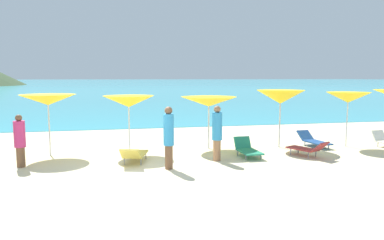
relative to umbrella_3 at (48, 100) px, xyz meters
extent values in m
cube|color=beige|center=(2.75, 7.26, -2.15)|extent=(50.00, 100.00, 0.30)
cube|color=#38B7CC|center=(2.75, 226.10, -1.99)|extent=(650.00, 440.00, 0.02)
cylinder|color=silver|center=(0.00, 0.00, -0.95)|extent=(0.05, 0.05, 2.10)
cone|color=yellow|center=(0.00, 0.00, 0.00)|extent=(2.05, 2.05, 0.38)
sphere|color=silver|center=(0.00, 0.00, 0.13)|extent=(0.07, 0.07, 0.07)
cylinder|color=silver|center=(2.80, -0.20, -0.99)|extent=(0.05, 0.05, 2.02)
cone|color=yellow|center=(2.80, -0.20, -0.08)|extent=(1.97, 1.97, 0.42)
sphere|color=silver|center=(2.80, -0.20, 0.05)|extent=(0.07, 0.07, 0.07)
cylinder|color=silver|center=(5.88, 0.03, -1.03)|extent=(0.06, 0.06, 1.95)
cone|color=yellow|center=(5.88, 0.03, -0.15)|extent=(2.40, 2.40, 0.38)
sphere|color=silver|center=(5.88, 0.03, -0.02)|extent=(0.07, 0.07, 0.07)
cylinder|color=silver|center=(8.73, -0.30, -0.92)|extent=(0.06, 0.06, 2.16)
cone|color=yellow|center=(8.73, -0.30, 0.02)|extent=(2.09, 2.09, 0.54)
sphere|color=silver|center=(8.73, -0.30, 0.19)|extent=(0.07, 0.07, 0.07)
cylinder|color=silver|center=(11.45, -0.74, -0.95)|extent=(0.04, 0.04, 2.10)
cone|color=yellow|center=(11.45, -0.74, -0.01)|extent=(1.77, 1.77, 0.42)
sphere|color=silver|center=(11.45, -0.74, 0.13)|extent=(0.07, 0.07, 0.07)
cube|color=white|center=(12.89, -0.84, -1.59)|extent=(0.61, 0.35, 0.43)
cylinder|color=gray|center=(12.66, -1.10, -1.91)|extent=(0.04, 0.04, 0.18)
cube|color=#A53333|center=(8.84, -1.92, -1.75)|extent=(0.93, 1.19, 0.05)
cube|color=#A53333|center=(9.15, -2.57, -1.58)|extent=(0.63, 0.59, 0.38)
cylinder|color=gray|center=(8.90, -1.53, -1.89)|extent=(0.04, 0.04, 0.22)
cylinder|color=gray|center=(8.50, -1.72, -1.89)|extent=(0.04, 0.04, 0.22)
cylinder|color=gray|center=(9.22, -2.20, -1.89)|extent=(0.04, 0.04, 0.22)
cylinder|color=gray|center=(8.81, -2.39, -1.89)|extent=(0.04, 0.04, 0.22)
cube|color=#1E478C|center=(10.20, -0.67, -1.80)|extent=(0.73, 1.22, 0.05)
cube|color=#1E478C|center=(10.11, 0.12, -1.63)|extent=(0.62, 0.53, 0.38)
cylinder|color=gray|center=(9.99, -1.06, -1.91)|extent=(0.04, 0.04, 0.17)
cylinder|color=gray|center=(10.50, -1.00, -1.91)|extent=(0.04, 0.04, 0.17)
cylinder|color=gray|center=(9.90, -0.25, -1.91)|extent=(0.04, 0.04, 0.17)
cylinder|color=gray|center=(10.40, -0.19, -1.91)|extent=(0.04, 0.04, 0.17)
cube|color=#268C66|center=(6.86, -1.84, -1.79)|extent=(0.67, 1.11, 0.05)
cube|color=#268C66|center=(6.84, -1.18, -1.59)|extent=(0.61, 0.30, 0.43)
cylinder|color=gray|center=(6.60, -2.19, -1.91)|extent=(0.04, 0.04, 0.19)
cylinder|color=gray|center=(7.14, -2.17, -1.91)|extent=(0.04, 0.04, 0.19)
cylinder|color=gray|center=(6.58, -1.42, -1.91)|extent=(0.04, 0.04, 0.19)
cylinder|color=gray|center=(7.12, -1.41, -1.91)|extent=(0.04, 0.04, 0.19)
cube|color=#D8BF4C|center=(2.94, -1.63, -1.74)|extent=(0.93, 1.31, 0.05)
cube|color=#D8BF4C|center=(2.73, -2.35, -1.57)|extent=(0.68, 0.52, 0.37)
cylinder|color=gray|center=(3.30, -1.35, -1.88)|extent=(0.04, 0.04, 0.24)
cylinder|color=gray|center=(2.78, -1.20, -1.88)|extent=(0.04, 0.04, 0.24)
cylinder|color=gray|center=(3.07, -2.14, -1.88)|extent=(0.04, 0.04, 0.24)
cylinder|color=gray|center=(2.55, -1.99, -1.88)|extent=(0.04, 0.04, 0.24)
cylinder|color=brown|center=(-0.61, -1.58, -1.68)|extent=(0.26, 0.26, 0.63)
cylinder|color=#D83372|center=(-0.61, -1.58, -0.96)|extent=(0.34, 0.34, 0.82)
sphere|color=brown|center=(-0.61, -1.58, -0.45)|extent=(0.21, 0.21, 0.21)
cylinder|color=brown|center=(3.87, -2.80, -1.63)|extent=(0.24, 0.24, 0.74)
cylinder|color=#3399D8|center=(3.87, -2.80, -0.79)|extent=(0.32, 0.32, 0.96)
sphere|color=brown|center=(3.87, -2.80, -0.20)|extent=(0.24, 0.24, 0.24)
cylinder|color=#A3704C|center=(5.62, -2.04, -1.65)|extent=(0.25, 0.25, 0.71)
cylinder|color=#3399D8|center=(5.62, -2.04, -0.83)|extent=(0.34, 0.34, 0.92)
sphere|color=#A3704C|center=(5.62, -2.04, -0.26)|extent=(0.23, 0.23, 0.23)
camera|label=1|loc=(2.27, -13.52, 0.80)|focal=33.79mm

